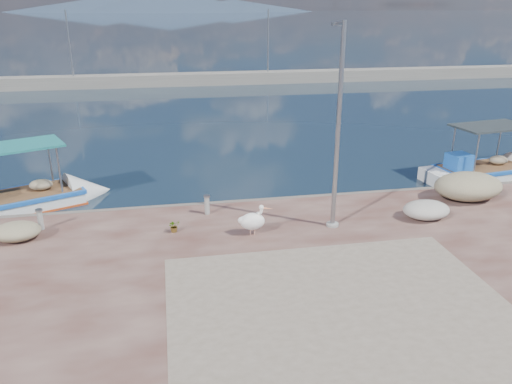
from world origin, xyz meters
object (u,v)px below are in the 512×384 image
object	(u,v)px
lamp_post	(337,136)
pelican	(253,221)
bollard_near	(207,204)
boat_left	(22,203)
boat_right	(483,174)

from	to	relation	value
lamp_post	pelican	bearing A→B (deg)	-175.35
lamp_post	bollard_near	xyz separation A→B (m)	(-4.32, 1.87, -2.89)
boat_left	pelican	xyz separation A→B (m)	(8.82, -5.30, 0.78)
pelican	lamp_post	xyz separation A→B (m)	(2.94, 0.24, 2.78)
boat_right	bollard_near	distance (m)	14.07
boat_left	pelican	distance (m)	10.31
boat_left	bollard_near	world-z (taller)	boat_left
boat_right	boat_left	bearing A→B (deg)	171.51
boat_left	boat_right	bearing A→B (deg)	-23.27
boat_left	boat_right	xyz separation A→B (m)	(21.13, -0.03, -0.01)
lamp_post	bollard_near	size ratio (longest dim) A/B	9.25
boat_left	boat_right	distance (m)	21.13
boat_left	lamp_post	size ratio (longest dim) A/B	0.98
boat_right	lamp_post	size ratio (longest dim) A/B	0.94
pelican	bollard_near	size ratio (longest dim) A/B	1.54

